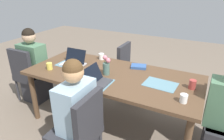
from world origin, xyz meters
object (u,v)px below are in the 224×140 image
object	(u,v)px
laptop_near_left_far	(96,81)
coffee_mug_centre_left	(101,56)
dining_table	(112,79)
coffee_mug_near_left	(49,66)
chair_head_left_left_mid	(28,72)
book_red_cover	(139,66)
coffee_mug_centre_right	(184,98)
coffee_mug_near_right	(192,84)
laptop_head_left_left_mid	(74,62)
chair_far_right_near	(130,69)
flower_vase	(106,66)
person_near_left_far	(77,121)
person_head_left_left_mid	(34,70)
chair_near_left_far	(80,129)

from	to	relation	value
laptop_near_left_far	coffee_mug_centre_left	distance (m)	0.79
dining_table	coffee_mug_near_left	bearing A→B (deg)	-162.27
coffee_mug_centre_left	coffee_mug_near_left	bearing A→B (deg)	-123.44
chair_head_left_left_mid	book_red_cover	size ratio (longest dim) A/B	4.50
coffee_mug_centre_right	laptop_near_left_far	bearing A→B (deg)	-176.01
chair_head_left_left_mid	book_red_cover	distance (m)	1.76
coffee_mug_near_left	coffee_mug_near_right	xyz separation A→B (m)	(1.74, 0.31, 0.01)
chair_head_left_left_mid	laptop_head_left_left_mid	distance (m)	0.90
chair_far_right_near	coffee_mug_centre_right	xyz separation A→B (m)	(0.98, -1.06, 0.30)
chair_far_right_near	coffee_mug_near_right	xyz separation A→B (m)	(1.02, -0.74, 0.31)
flower_vase	coffee_mug_near_left	distance (m)	0.77
chair_far_right_near	coffee_mug_centre_left	distance (m)	0.59
dining_table	laptop_head_left_left_mid	xyz separation A→B (m)	(-0.61, 0.02, 0.12)
person_near_left_far	book_red_cover	world-z (taller)	person_near_left_far
dining_table	coffee_mug_centre_right	xyz separation A→B (m)	(0.91, -0.27, 0.12)
person_near_left_far	coffee_mug_near_left	size ratio (longest dim) A/B	13.24
person_head_left_left_mid	book_red_cover	world-z (taller)	person_head_left_left_mid
dining_table	person_head_left_left_mid	xyz separation A→B (m)	(-1.39, -0.00, -0.16)
person_head_left_left_mid	chair_far_right_near	distance (m)	1.54
person_head_left_left_mid	flower_vase	bearing A→B (deg)	-2.13
flower_vase	laptop_head_left_left_mid	world-z (taller)	flower_vase
chair_head_left_left_mid	person_head_left_left_mid	bearing A→B (deg)	51.24
laptop_near_left_far	chair_near_left_far	bearing A→B (deg)	-79.62
flower_vase	laptop_near_left_far	world-z (taller)	flower_vase
coffee_mug_near_left	coffee_mug_near_right	distance (m)	1.77
chair_far_right_near	book_red_cover	xyz separation A→B (m)	(0.30, -0.46, 0.27)
laptop_near_left_far	flower_vase	bearing A→B (deg)	94.75
coffee_mug_near_right	coffee_mug_centre_left	bearing A→B (deg)	165.92
chair_near_left_far	laptop_head_left_left_mid	distance (m)	1.09
coffee_mug_centre_right	coffee_mug_centre_left	bearing A→B (deg)	153.03
chair_far_right_near	flower_vase	bearing A→B (deg)	-88.68
chair_near_left_far	book_red_cover	world-z (taller)	chair_near_left_far
dining_table	person_near_left_far	world-z (taller)	person_near_left_far
laptop_head_left_left_mid	coffee_mug_near_right	bearing A→B (deg)	1.10
chair_head_left_left_mid	laptop_near_left_far	bearing A→B (deg)	-10.26
coffee_mug_near_right	book_red_cover	bearing A→B (deg)	158.57
chair_near_left_far	laptop_head_left_left_mid	bearing A→B (deg)	129.21
person_near_left_far	laptop_head_left_left_mid	bearing A→B (deg)	128.02
dining_table	coffee_mug_near_right	bearing A→B (deg)	3.19
flower_vase	chair_near_left_far	bearing A→B (deg)	-81.75
person_near_left_far	coffee_mug_near_left	distance (m)	0.95
book_red_cover	coffee_mug_centre_right	bearing A→B (deg)	-57.82
coffee_mug_centre_left	coffee_mug_centre_right	bearing A→B (deg)	-26.97
chair_near_left_far	coffee_mug_near_right	xyz separation A→B (m)	(0.89, 0.85, 0.31)
chair_head_left_left_mid	flower_vase	distance (m)	1.45
person_near_left_far	flower_vase	world-z (taller)	person_near_left_far
person_head_left_left_mid	coffee_mug_centre_left	distance (m)	1.12
laptop_head_left_left_mid	book_red_cover	xyz separation A→B (m)	(0.84, 0.31, -0.03)
dining_table	coffee_mug_centre_left	size ratio (longest dim) A/B	24.71
book_red_cover	coffee_mug_near_left	bearing A→B (deg)	-166.41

